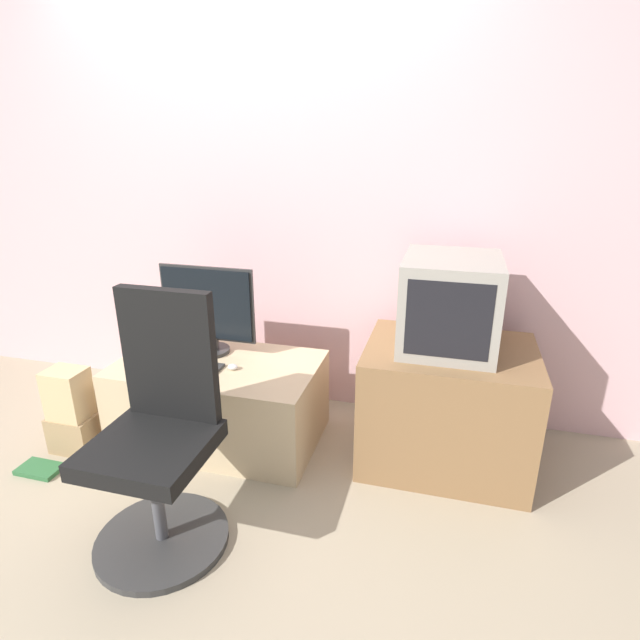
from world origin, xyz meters
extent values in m
plane|color=tan|center=(0.00, 0.00, 0.00)|extent=(12.00, 12.00, 0.00)
cube|color=beige|center=(0.00, 1.32, 1.30)|extent=(4.40, 0.05, 2.60)
cube|color=#CCB289|center=(-0.06, 0.75, 0.23)|extent=(1.06, 0.63, 0.45)
cube|color=olive|center=(1.13, 0.87, 0.31)|extent=(0.81, 0.64, 0.62)
cylinder|color=#2D2D2D|center=(-0.16, 0.86, 0.46)|extent=(0.21, 0.21, 0.02)
cylinder|color=#2D2D2D|center=(-0.16, 0.86, 0.51)|extent=(0.09, 0.09, 0.07)
cube|color=#2D2D2D|center=(-0.16, 0.87, 0.74)|extent=(0.53, 0.01, 0.41)
cube|color=black|center=(-0.16, 0.86, 0.74)|extent=(0.51, 0.02, 0.38)
cube|color=#2D2D2D|center=(-0.16, 0.66, 0.46)|extent=(0.31, 0.11, 0.01)
ellipsoid|color=silver|center=(0.05, 0.69, 0.47)|extent=(0.05, 0.04, 0.03)
cube|color=gray|center=(1.10, 0.89, 0.84)|extent=(0.44, 0.50, 0.44)
cube|color=black|center=(1.10, 0.64, 0.84)|extent=(0.36, 0.01, 0.34)
cylinder|color=#333333|center=(0.04, -0.04, 0.01)|extent=(0.54, 0.54, 0.03)
cylinder|color=#4C4C51|center=(0.04, -0.04, 0.23)|extent=(0.05, 0.05, 0.39)
cube|color=black|center=(0.04, -0.04, 0.46)|extent=(0.44, 0.44, 0.07)
cube|color=black|center=(0.04, 0.16, 0.76)|extent=(0.40, 0.05, 0.55)
cube|color=#A3845B|center=(-0.76, 0.43, 0.10)|extent=(0.24, 0.17, 0.20)
cube|color=#D1B27F|center=(-0.76, 0.43, 0.33)|extent=(0.20, 0.16, 0.26)
cube|color=#2D6638|center=(-0.81, 0.22, 0.01)|extent=(0.21, 0.13, 0.02)
camera|label=1|loc=(1.09, -1.43, 1.58)|focal=28.00mm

